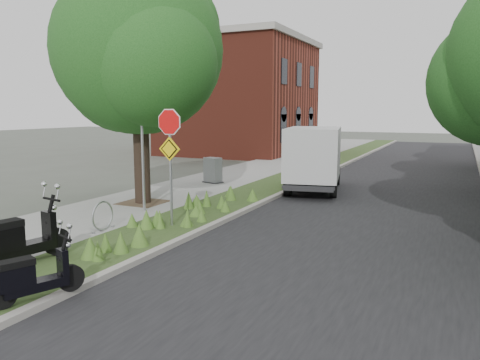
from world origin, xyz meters
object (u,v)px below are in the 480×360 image
object	(u,v)px
sign_assembly	(170,143)
utility_cabinet	(213,171)
box_truck	(314,156)
scooter_far	(27,281)
scooter_near	(14,244)

from	to	relation	value
sign_assembly	utility_cabinet	world-z (taller)	sign_assembly
box_truck	utility_cabinet	distance (m)	4.37
sign_assembly	box_truck	world-z (taller)	sign_assembly
scooter_far	utility_cabinet	size ratio (longest dim) A/B	1.39
sign_assembly	utility_cabinet	size ratio (longest dim) A/B	3.03
scooter_far	box_truck	distance (m)	12.78
scooter_far	box_truck	bearing A→B (deg)	85.64
utility_cabinet	scooter_far	bearing A→B (deg)	-74.89
scooter_far	box_truck	world-z (taller)	box_truck
sign_assembly	scooter_near	world-z (taller)	sign_assembly
scooter_near	sign_assembly	bearing A→B (deg)	77.04
sign_assembly	box_truck	distance (m)	7.72
scooter_near	scooter_far	distance (m)	2.03
scooter_near	box_truck	distance (m)	11.89
scooter_near	box_truck	world-z (taller)	box_truck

